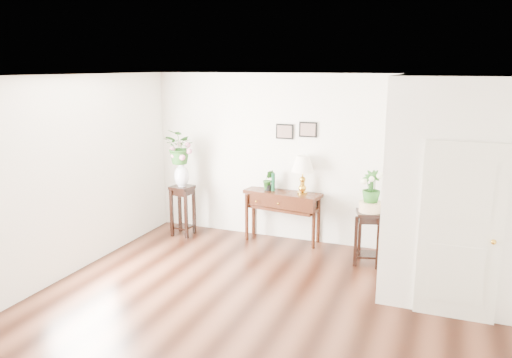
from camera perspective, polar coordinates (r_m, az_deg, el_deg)
The scene contains 20 objects.
floor at distance 6.17m, azimuth 0.85°, elevation -15.33°, with size 6.00×5.50×0.02m, color #4E291A.
ceiling at distance 5.44m, azimuth 0.95°, elevation 11.65°, with size 6.00×5.50×0.02m, color white.
wall_back at distance 8.22m, azimuth 7.61°, elevation 2.09°, with size 6.00×0.02×2.80m, color silver.
wall_front at distance 3.37m, azimuth -16.17°, elevation -14.28°, with size 6.00×0.02×2.80m, color silver.
wall_left at distance 7.23m, azimuth -21.99°, elevation -0.20°, with size 0.02×5.50×2.80m, color silver.
partition at distance 7.04m, azimuth 22.46°, elevation -0.56°, with size 1.80×1.95×2.80m, color silver.
door at distance 6.17m, azimuth 22.29°, elevation -5.74°, with size 0.90×0.05×2.10m, color beige.
art_print_left at distance 8.30m, azimuth 3.29°, elevation 5.44°, with size 0.30×0.02×0.25m, color black.
art_print_right at distance 8.18m, azimuth 5.98°, elevation 5.64°, with size 0.30×0.02×0.25m, color black.
wall_ornament at distance 7.09m, azimuth 15.27°, elevation 5.39°, with size 0.51×0.51×0.07m, color #BE8B48.
console_table at distance 8.44m, azimuth 3.02°, elevation -4.29°, with size 1.29×0.43×0.86m, color black.
table_lamp at distance 8.15m, azimuth 5.36°, elevation 0.72°, with size 0.37×0.37×0.64m, color #B78321.
green_vase at distance 8.34m, azimuth 1.97°, elevation -0.23°, with size 0.06×0.06×0.31m, color #0F3F22.
potted_plant at distance 8.37m, azimuth 1.42°, elevation -0.19°, with size 0.18×0.15×0.34m, color #20531A.
plant_stand_a at distance 8.82m, azimuth -8.36°, elevation -3.59°, with size 0.34×0.34×0.88m, color black.
porcelain_vase at distance 8.66m, azimuth -8.50°, elevation 0.65°, with size 0.25×0.25×0.44m, color silver, non-canonical shape.
lily_arrangement at distance 8.57m, azimuth -8.61°, elevation 3.75°, with size 0.54×0.47×0.60m, color #20531A.
plant_stand_b at distance 7.67m, azimuth 12.76°, elevation -6.57°, with size 0.38×0.38×0.81m, color black.
ceramic_bowl at distance 7.53m, azimuth 12.95°, elevation -3.07°, with size 0.33×0.33×0.15m, color #DCB48F.
narcissus at distance 7.45m, azimuth 13.05°, elevation -0.95°, with size 0.28×0.28×0.49m, color #20531A.
Camera 1 is at (1.89, -5.10, 2.91)m, focal length 35.00 mm.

